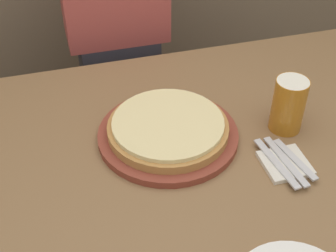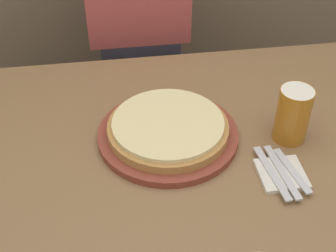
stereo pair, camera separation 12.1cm
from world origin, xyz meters
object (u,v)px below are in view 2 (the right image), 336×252
dinner_knife (282,172)px  spoon (292,171)px  beer_glass (293,113)px  diner_person (139,47)px  pizza_on_board (168,130)px  fork (272,173)px

dinner_knife → spoon: bearing=0.0°
beer_glass → dinner_knife: bearing=-115.8°
spoon → diner_person: size_ratio=0.12×
pizza_on_board → spoon: size_ratio=2.33×
pizza_on_board → diner_person: size_ratio=0.27×
beer_glass → pizza_on_board: bearing=172.1°
beer_glass → fork: size_ratio=0.81×
pizza_on_board → diner_person: bearing=91.8°
fork → spoon: size_ratio=1.18×
dinner_knife → spoon: size_ratio=1.18×
spoon → diner_person: diner_person is taller
dinner_knife → spoon: 0.02m
pizza_on_board → beer_glass: (0.31, -0.04, 0.06)m
beer_glass → diner_person: size_ratio=0.11×
fork → diner_person: size_ratio=0.14×
pizza_on_board → fork: 0.29m
beer_glass → spoon: (-0.04, -0.13, -0.07)m
beer_glass → spoon: size_ratio=0.95×
beer_glass → diner_person: (-0.33, 0.66, -0.16)m
fork → dinner_knife: 0.02m
beer_glass → spoon: beer_glass is taller
fork → spoon: bearing=0.0°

